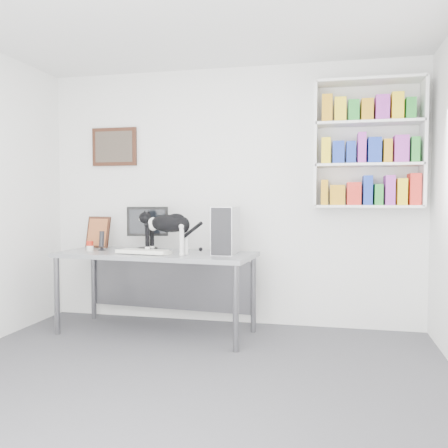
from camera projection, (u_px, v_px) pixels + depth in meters
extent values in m
cube|color=#4C4C50|center=(168.00, 396.00, 3.16)|extent=(4.00, 4.00, 0.01)
cube|color=white|center=(229.00, 196.00, 5.04)|extent=(4.00, 0.01, 2.70)
cube|color=white|center=(368.00, 144.00, 4.56)|extent=(1.03, 0.28, 1.24)
cube|color=#492517|center=(114.00, 147.00, 5.26)|extent=(0.52, 0.04, 0.42)
cube|color=gray|center=(156.00, 293.00, 4.65)|extent=(1.97, 0.90, 0.80)
cube|color=black|center=(148.00, 228.00, 4.91)|extent=(0.46, 0.30, 0.45)
cube|color=white|center=(144.00, 252.00, 4.50)|extent=(0.53, 0.26, 0.04)
cube|color=silver|center=(226.00, 230.00, 4.53)|extent=(0.20, 0.45, 0.45)
cylinder|color=black|center=(102.00, 240.00, 4.79)|extent=(0.09, 0.09, 0.20)
cube|color=#492517|center=(98.00, 232.00, 5.08)|extent=(0.29, 0.16, 0.35)
cylinder|color=red|center=(90.00, 246.00, 4.76)|extent=(0.09, 0.09, 0.10)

